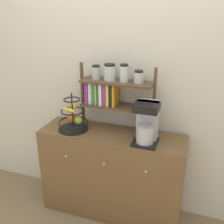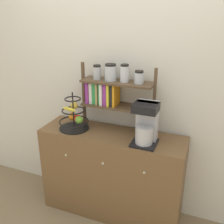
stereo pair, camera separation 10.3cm
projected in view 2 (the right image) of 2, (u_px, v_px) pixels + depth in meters
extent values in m
plane|color=#847051|center=(104.00, 223.00, 2.56)|extent=(12.00, 12.00, 0.00)
cube|color=silver|center=(121.00, 83.00, 2.46)|extent=(7.00, 0.05, 2.60)
cube|color=brown|center=(112.00, 174.00, 2.57)|extent=(1.36, 0.40, 0.88)
sphere|color=#B2AD8C|center=(66.00, 155.00, 2.43)|extent=(0.02, 0.02, 0.02)
sphere|color=#B2AD8C|center=(103.00, 163.00, 2.30)|extent=(0.02, 0.02, 0.02)
sphere|color=#B2AD8C|center=(144.00, 173.00, 2.17)|extent=(0.02, 0.02, 0.02)
cube|color=black|center=(144.00, 143.00, 2.23)|extent=(0.21, 0.22, 0.02)
cube|color=#B7B7BC|center=(147.00, 120.00, 2.21)|extent=(0.18, 0.09, 0.35)
cylinder|color=#B7B7BC|center=(144.00, 135.00, 2.18)|extent=(0.15, 0.15, 0.15)
cube|color=black|center=(146.00, 108.00, 2.10)|extent=(0.20, 0.18, 0.07)
cylinder|color=black|center=(74.00, 128.00, 2.51)|extent=(0.28, 0.28, 0.01)
cylinder|color=black|center=(73.00, 110.00, 2.44)|extent=(0.01, 0.01, 0.35)
torus|color=black|center=(74.00, 121.00, 2.49)|extent=(0.28, 0.28, 0.01)
torus|color=black|center=(73.00, 110.00, 2.44)|extent=(0.22, 0.22, 0.01)
torus|color=black|center=(73.00, 99.00, 2.40)|extent=(0.15, 0.15, 0.01)
sphere|color=red|center=(78.00, 119.00, 2.46)|extent=(0.07, 0.07, 0.07)
sphere|color=#6BAD33|center=(79.00, 120.00, 2.43)|extent=(0.07, 0.07, 0.07)
sphere|color=orange|center=(73.00, 116.00, 2.50)|extent=(0.08, 0.08, 0.08)
ellipsoid|color=yellow|center=(69.00, 109.00, 2.41)|extent=(0.15, 0.07, 0.04)
sphere|color=gold|center=(74.00, 106.00, 2.46)|extent=(0.07, 0.07, 0.07)
cube|color=brown|center=(84.00, 94.00, 2.50)|extent=(0.02, 0.02, 0.62)
cube|color=brown|center=(154.00, 103.00, 2.27)|extent=(0.02, 0.02, 0.62)
cube|color=brown|center=(117.00, 106.00, 2.41)|extent=(0.66, 0.20, 0.02)
cube|color=brown|center=(117.00, 82.00, 2.33)|extent=(0.66, 0.20, 0.02)
cube|color=#8C338C|center=(90.00, 91.00, 2.47)|extent=(0.03, 0.15, 0.20)
cube|color=white|center=(93.00, 92.00, 2.45)|extent=(0.03, 0.13, 0.20)
cube|color=#2D8C47|center=(97.00, 92.00, 2.44)|extent=(0.03, 0.14, 0.20)
cube|color=tan|center=(100.00, 93.00, 2.43)|extent=(0.02, 0.16, 0.20)
cube|color=#2D8C47|center=(102.00, 93.00, 2.42)|extent=(0.02, 0.13, 0.20)
cube|color=white|center=(104.00, 93.00, 2.42)|extent=(0.03, 0.16, 0.20)
cube|color=#8C338C|center=(107.00, 94.00, 2.40)|extent=(0.03, 0.15, 0.20)
cube|color=yellow|center=(111.00, 94.00, 2.39)|extent=(0.02, 0.15, 0.20)
cube|color=black|center=(114.00, 95.00, 2.38)|extent=(0.03, 0.14, 0.20)
cube|color=orange|center=(116.00, 95.00, 2.37)|extent=(0.02, 0.16, 0.20)
cylinder|color=#ADB2B7|center=(97.00, 73.00, 2.37)|extent=(0.07, 0.07, 0.11)
cylinder|color=black|center=(97.00, 66.00, 2.35)|extent=(0.07, 0.07, 0.02)
cylinder|color=silver|center=(110.00, 73.00, 2.32)|extent=(0.11, 0.11, 0.13)
cylinder|color=black|center=(110.00, 65.00, 2.29)|extent=(0.10, 0.10, 0.02)
cylinder|color=silver|center=(125.00, 74.00, 2.28)|extent=(0.08, 0.08, 0.14)
cylinder|color=black|center=(125.00, 65.00, 2.25)|extent=(0.07, 0.07, 0.02)
cylinder|color=silver|center=(139.00, 78.00, 2.24)|extent=(0.08, 0.08, 0.10)
cylinder|color=black|center=(139.00, 72.00, 2.22)|extent=(0.07, 0.07, 0.02)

